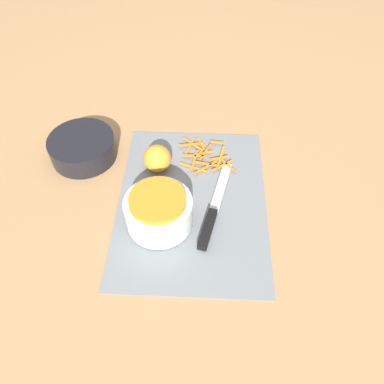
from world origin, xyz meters
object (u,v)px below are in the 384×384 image
(bowl_dark, at_px, (83,148))
(knife, at_px, (211,218))
(bowl_speckled, at_px, (159,210))
(orange_left, at_px, (157,158))

(bowl_dark, relative_size, knife, 0.64)
(bowl_speckled, distance_m, knife, 0.12)
(bowl_speckled, height_order, knife, bowl_speckled)
(bowl_dark, distance_m, orange_left, 0.20)
(bowl_speckled, height_order, orange_left, bowl_speckled)
(bowl_dark, relative_size, orange_left, 2.45)
(knife, bearing_deg, bowl_dark, 72.98)
(knife, relative_size, orange_left, 3.82)
(orange_left, bearing_deg, knife, -138.65)
(knife, height_order, orange_left, orange_left)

